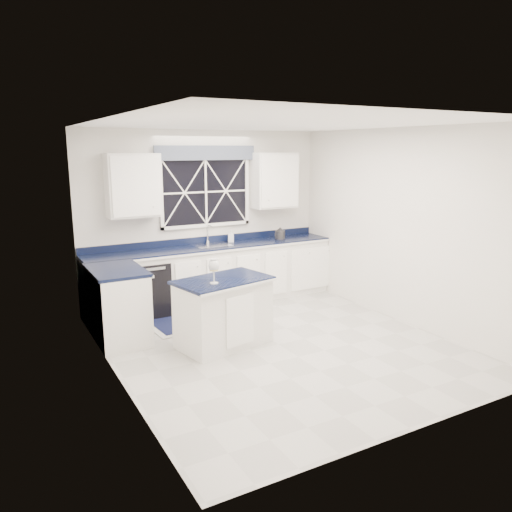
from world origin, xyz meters
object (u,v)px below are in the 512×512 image
island (223,312)px  faucet (208,234)px  soap_bottle (231,236)px  kettle (280,234)px  wine_glass (214,266)px  dishwasher (146,288)px

island → faucet: bearing=59.8°
island → soap_bottle: (0.97, 1.75, 0.61)m
faucet → island: bearing=-108.5°
faucet → island: size_ratio=0.24×
island → kettle: kettle is taller
faucet → wine_glass: bearing=-111.9°
island → kettle: size_ratio=4.82×
dishwasher → soap_bottle: 1.60m
kettle → soap_bottle: soap_bottle is taller
island → wine_glass: (-0.18, -0.14, 0.63)m
faucet → soap_bottle: 0.38m
island → kettle: 2.50m
island → soap_bottle: bearing=49.2°
island → wine_glass: wine_glass is taller
kettle → wine_glass: (-2.00, -1.75, 0.03)m
kettle → soap_bottle: bearing=148.7°
dishwasher → island: size_ratio=0.65×
soap_bottle → wine_glass: bearing=-121.4°
kettle → wine_glass: size_ratio=0.88×
dishwasher → faucet: bearing=10.0°
island → wine_glass: bearing=-153.9°
wine_glass → soap_bottle: (1.15, 1.89, -0.02)m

